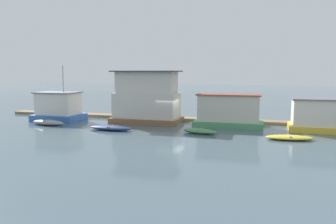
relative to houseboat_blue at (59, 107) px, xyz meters
name	(u,v)px	position (x,y,z in m)	size (l,w,h in m)	color
ground_plane	(171,125)	(12.63, 0.56, -1.44)	(200.00, 200.00, 0.00)	#475B66
dock_walkway	(179,119)	(12.63, 3.87, -1.29)	(42.40, 1.60, 0.30)	#846B4C
houseboat_blue	(59,107)	(0.00, 0.00, 0.00)	(5.01, 3.62, 5.96)	#3866B7
houseboat_brown	(147,99)	(9.87, 1.14, 1.05)	(7.10, 3.92, 5.41)	brown
houseboat_green	(229,111)	(18.31, 1.14, 0.05)	(6.59, 3.24, 3.17)	#4C9360
houseboat_yellow	(320,115)	(26.44, 1.00, -0.02)	(5.23, 3.57, 2.95)	gold
dinghy_grey	(48,122)	(0.95, -3.19, -1.17)	(3.86, 1.58, 0.52)	gray
dinghy_navy	(111,128)	(8.22, -4.04, -1.22)	(4.08, 1.29, 0.43)	navy
dinghy_green	(200,131)	(16.33, -3.32, -1.22)	(3.26, 1.73, 0.43)	#47844C
dinghy_yellow	(289,137)	(23.57, -3.91, -1.26)	(3.75, 1.84, 0.36)	yellow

